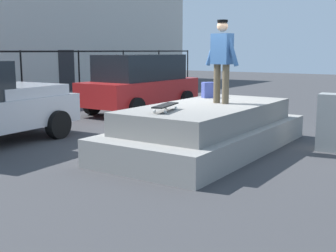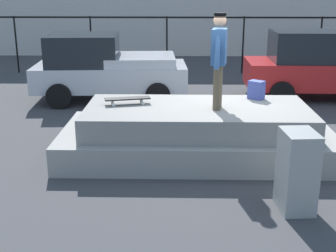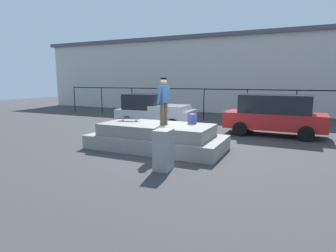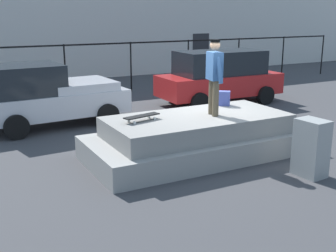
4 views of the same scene
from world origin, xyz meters
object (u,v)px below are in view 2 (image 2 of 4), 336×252
Objects in this scene: skateboard at (127,99)px; car_red_hatchback_mid at (327,64)px; skateboarder at (219,55)px; backpack at (256,90)px; car_silver_pickup_near at (106,68)px; utility_box at (297,171)px.

skateboard is 0.20× the size of car_red_hatchback_mid.
skateboarder reaches higher than backpack.
car_silver_pickup_near reaches higher than backpack.
skateboarder is 1.94× the size of skateboard.
skateboarder is at bearing 110.47° from utility_box.
car_red_hatchback_mid is 7.06m from utility_box.
car_silver_pickup_near reaches higher than utility_box.
car_silver_pickup_near is at bearing -177.15° from car_red_hatchback_mid.
skateboarder is at bearing -9.19° from skateboard.
skateboard is at bearing -130.97° from backpack.
skateboard is 0.75× the size of utility_box.
car_silver_pickup_near is at bearing 121.76° from skateboarder.
backpack reaches higher than utility_box.
skateboard is 2.48m from backpack.
skateboard is 2.43× the size of backpack.
car_red_hatchback_mid reaches higher than utility_box.
skateboard is 0.21× the size of car_silver_pickup_near.
car_silver_pickup_near is 3.65× the size of utility_box.
car_silver_pickup_near is 7.29m from utility_box.
utility_box is (3.62, -6.32, -0.31)m from car_silver_pickup_near.
car_red_hatchback_mid reaches higher than skateboard.
skateboard is 6.61m from car_red_hatchback_mid.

